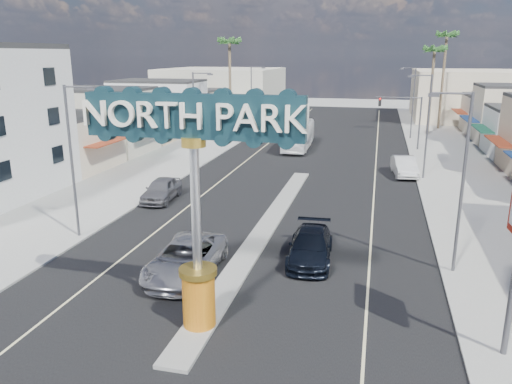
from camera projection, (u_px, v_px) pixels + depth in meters
The scene contains 25 objects.
ground at pixel (303, 172), 46.31m from camera, with size 160.00×160.00×0.00m, color gray.
road at pixel (303, 172), 46.31m from camera, with size 20.00×120.00×0.01m, color black.
median_island at pixel (265, 228), 31.32m from camera, with size 1.30×30.00×0.16m, color gray.
sidewalk_left at pixel (164, 164), 49.51m from camera, with size 8.00×120.00×0.12m, color gray.
sidewalk_right at pixel (464, 181), 43.08m from camera, with size 8.00×120.00×0.12m, color gray.
storefront_row_left at pixel (131, 116), 63.18m from camera, with size 12.00×42.00×6.00m, color beige.
backdrop_far_left at pixel (222, 91), 92.39m from camera, with size 20.00×20.00×8.00m, color #B7B29E.
backdrop_far_right at pixel (477, 95), 82.29m from camera, with size 20.00×20.00×8.00m, color beige.
gateway_sign at pixel (195, 186), 18.51m from camera, with size 8.20×1.50×9.15m.
traffic_signal_left at pixel (246, 108), 60.37m from camera, with size 5.09×0.45×6.00m.
traffic_signal_right at pixel (404, 112), 56.15m from camera, with size 5.09×0.45×6.00m.
streetlight_l_near at pixel (74, 155), 28.64m from camera, with size 2.03×0.22×9.00m.
streetlight_l_mid at pixel (196, 115), 47.35m from camera, with size 2.03×0.22×9.00m.
streetlight_l_far at pixel (252, 96), 67.93m from camera, with size 2.03×0.22×9.00m.
streetlight_r_near at pixel (460, 175), 23.85m from camera, with size 2.03×0.22×9.00m.
streetlight_r_mid at pixel (426, 121), 42.56m from camera, with size 2.03×0.22×9.00m.
streetlight_r_far at pixel (412, 99), 63.14m from camera, with size 2.03×0.22×9.00m.
palm_left_far at pixel (230, 47), 64.92m from camera, with size 2.60×2.60×13.10m.
palm_right_mid at pixel (434, 54), 64.81m from camera, with size 2.60×2.60×12.10m.
palm_right_far at pixel (447, 41), 69.48m from camera, with size 2.60×2.60×14.10m.
suv_left at pixel (186, 258), 24.73m from camera, with size 2.91×6.31×1.75m, color #A9A9AD.
suv_right at pixel (310, 246), 26.46m from camera, with size 2.22×5.47×1.59m, color black.
car_parked_left at pixel (161, 189), 37.34m from camera, with size 1.99×4.95×1.69m, color slate.
car_parked_right at pixel (404, 166), 44.94m from camera, with size 1.82×5.23×1.72m, color silver.
city_bus at pixel (299, 135), 57.79m from camera, with size 2.54×10.87×3.03m, color white.
Camera 1 is at (6.47, -14.85, 10.68)m, focal length 35.00 mm.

